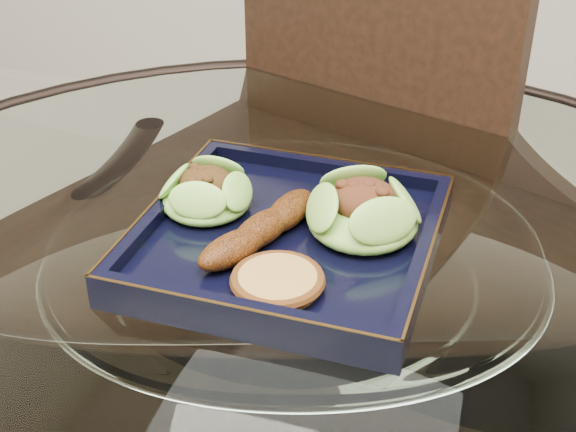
% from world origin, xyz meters
% --- Properties ---
extents(dining_table, '(1.13, 1.13, 0.77)m').
position_xyz_m(dining_table, '(-0.00, -0.00, 0.60)').
color(dining_table, white).
rests_on(dining_table, ground).
extents(dining_chair, '(0.53, 0.53, 0.98)m').
position_xyz_m(dining_chair, '(-0.07, 0.33, 0.55)').
color(dining_chair, black).
rests_on(dining_chair, ground).
extents(navy_plate, '(0.27, 0.27, 0.02)m').
position_xyz_m(navy_plate, '(-0.02, 0.06, 0.77)').
color(navy_plate, black).
rests_on(navy_plate, dining_table).
extents(lettuce_wrap_left, '(0.11, 0.11, 0.03)m').
position_xyz_m(lettuce_wrap_left, '(-0.11, 0.08, 0.80)').
color(lettuce_wrap_left, '#66AC32').
rests_on(lettuce_wrap_left, navy_plate).
extents(lettuce_wrap_right, '(0.12, 0.12, 0.04)m').
position_xyz_m(lettuce_wrap_right, '(0.04, 0.08, 0.80)').
color(lettuce_wrap_right, '#4F912A').
rests_on(lettuce_wrap_right, navy_plate).
extents(roasted_plantain, '(0.08, 0.15, 0.03)m').
position_xyz_m(roasted_plantain, '(-0.04, 0.04, 0.80)').
color(roasted_plantain, '#612A0A').
rests_on(roasted_plantain, navy_plate).
extents(crumb_patty, '(0.08, 0.08, 0.01)m').
position_xyz_m(crumb_patty, '(-0.01, -0.03, 0.79)').
color(crumb_patty, gold).
rests_on(crumb_patty, navy_plate).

